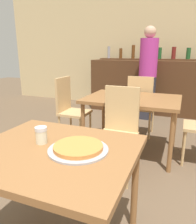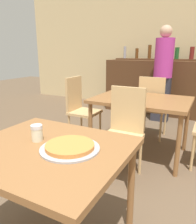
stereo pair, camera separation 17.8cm
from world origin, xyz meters
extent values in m
cube|color=#D1B784|center=(0.00, 4.36, 1.40)|extent=(8.00, 0.05, 2.80)
cube|color=brown|center=(0.00, 0.00, 0.73)|extent=(1.00, 0.87, 0.04)
cylinder|color=brown|center=(-0.44, 0.38, 0.36)|extent=(0.05, 0.05, 0.71)
cylinder|color=brown|center=(0.44, 0.38, 0.36)|extent=(0.05, 0.05, 0.71)
cube|color=brown|center=(0.10, 1.69, 0.73)|extent=(1.19, 0.87, 0.04)
cylinder|color=brown|center=(-0.43, 1.32, 0.36)|extent=(0.05, 0.05, 0.71)
cylinder|color=brown|center=(0.64, 1.32, 0.36)|extent=(0.05, 0.05, 0.71)
cylinder|color=brown|center=(-0.43, 2.07, 0.36)|extent=(0.05, 0.05, 0.71)
cylinder|color=brown|center=(0.64, 2.07, 0.36)|extent=(0.05, 0.05, 0.71)
cube|color=#4C2D19|center=(0.00, 3.86, 0.57)|extent=(2.60, 0.56, 1.14)
cube|color=#4C2D19|center=(0.00, 4.00, 1.16)|extent=(2.39, 0.24, 0.03)
cylinder|color=#9999A3|center=(-1.02, 4.00, 1.31)|extent=(0.06, 0.06, 0.27)
cylinder|color=#5B3314|center=(-0.73, 4.00, 1.28)|extent=(0.07, 0.07, 0.22)
cylinder|color=#5B3314|center=(-0.44, 4.00, 1.32)|extent=(0.07, 0.07, 0.29)
cylinder|color=#1E5123|center=(-0.15, 4.00, 1.31)|extent=(0.08, 0.08, 0.27)
cylinder|color=#1E5123|center=(0.15, 4.00, 1.29)|extent=(0.09, 0.09, 0.24)
cylinder|color=maroon|center=(0.44, 4.00, 1.30)|extent=(0.09, 0.09, 0.25)
cube|color=tan|center=(0.10, 1.01, 0.46)|extent=(0.40, 0.40, 0.04)
cube|color=tan|center=(0.10, 1.19, 0.72)|extent=(0.38, 0.04, 0.49)
cylinder|color=tan|center=(-0.07, 0.84, 0.22)|extent=(0.03, 0.03, 0.44)
cylinder|color=tan|center=(0.27, 0.84, 0.22)|extent=(0.03, 0.03, 0.44)
cylinder|color=tan|center=(-0.07, 1.18, 0.22)|extent=(0.03, 0.03, 0.44)
cylinder|color=tan|center=(0.27, 1.18, 0.22)|extent=(0.03, 0.03, 0.44)
cube|color=tan|center=(0.10, 2.38, 0.46)|extent=(0.40, 0.40, 0.04)
cube|color=tan|center=(0.10, 2.20, 0.72)|extent=(0.38, 0.04, 0.49)
cylinder|color=tan|center=(0.27, 2.55, 0.22)|extent=(0.03, 0.03, 0.44)
cylinder|color=tan|center=(-0.07, 2.55, 0.22)|extent=(0.03, 0.03, 0.44)
cylinder|color=tan|center=(0.27, 2.21, 0.22)|extent=(0.03, 0.03, 0.44)
cylinder|color=tan|center=(-0.07, 2.21, 0.22)|extent=(0.03, 0.03, 0.44)
cube|color=tan|center=(-0.74, 1.69, 0.46)|extent=(0.40, 0.40, 0.04)
cube|color=tan|center=(-0.92, 1.69, 0.72)|extent=(0.04, 0.38, 0.49)
cylinder|color=tan|center=(-0.57, 1.52, 0.22)|extent=(0.03, 0.03, 0.44)
cylinder|color=tan|center=(-0.57, 1.86, 0.22)|extent=(0.03, 0.03, 0.44)
cylinder|color=tan|center=(-0.91, 1.52, 0.22)|extent=(0.03, 0.03, 0.44)
cylinder|color=tan|center=(-0.91, 1.86, 0.22)|extent=(0.03, 0.03, 0.44)
cylinder|color=tan|center=(0.78, 1.86, 0.22)|extent=(0.03, 0.03, 0.44)
cylinder|color=tan|center=(0.78, 1.52, 0.22)|extent=(0.03, 0.03, 0.44)
cylinder|color=#A3A3A8|center=(0.15, 0.03, 0.76)|extent=(0.37, 0.37, 0.01)
cylinder|color=#CC7A38|center=(0.15, 0.03, 0.78)|extent=(0.30, 0.30, 0.02)
cylinder|color=beige|center=(-0.12, 0.05, 0.80)|extent=(0.07, 0.07, 0.09)
cylinder|color=silver|center=(-0.12, 0.05, 0.85)|extent=(0.08, 0.08, 0.02)
cube|color=#2D2D38|center=(0.03, 3.28, 0.43)|extent=(0.32, 0.18, 0.85)
cylinder|color=#B2338C|center=(0.03, 3.28, 1.21)|extent=(0.34, 0.34, 0.71)
sphere|color=tan|center=(0.03, 3.28, 1.68)|extent=(0.22, 0.22, 0.22)
camera|label=1|loc=(0.71, -1.04, 1.33)|focal=35.00mm
camera|label=2|loc=(0.87, -0.97, 1.33)|focal=35.00mm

